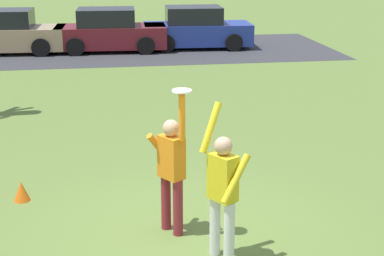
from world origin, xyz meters
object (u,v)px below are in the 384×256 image
(parked_car_tan, at_px, (7,33))
(parked_car_blue, at_px, (196,29))
(frisbee_disc, at_px, (182,91))
(person_catcher, at_px, (171,167))
(person_defender, at_px, (223,188))
(parked_car_maroon, at_px, (110,32))
(field_cone_orange, at_px, (22,191))

(parked_car_tan, bearing_deg, parked_car_blue, 2.82)
(frisbee_disc, height_order, parked_car_tan, frisbee_disc)
(frisbee_disc, xyz_separation_m, parked_car_tan, (-4.34, 15.45, -1.37))
(frisbee_disc, bearing_deg, person_catcher, 123.06)
(person_catcher, xyz_separation_m, parked_car_tan, (-4.22, 15.26, -0.25))
(frisbee_disc, relative_size, parked_car_tan, 0.06)
(person_defender, relative_size, parked_car_blue, 0.49)
(person_defender, xyz_separation_m, frisbee_disc, (-0.42, 0.65, 1.11))
(parked_car_tan, distance_m, parked_car_blue, 7.08)
(frisbee_disc, distance_m, parked_car_blue, 15.77)
(person_defender, distance_m, parked_car_maroon, 15.98)
(person_defender, bearing_deg, parked_car_maroon, -29.43)
(person_catcher, bearing_deg, parked_car_maroon, 148.71)
(person_defender, bearing_deg, parked_car_blue, -41.24)
(person_catcher, relative_size, frisbee_disc, 7.98)
(person_defender, relative_size, parked_car_maroon, 0.49)
(person_defender, height_order, parked_car_tan, person_defender)
(parked_car_maroon, relative_size, field_cone_orange, 13.06)
(parked_car_tan, bearing_deg, parked_car_maroon, 0.30)
(frisbee_disc, height_order, field_cone_orange, frisbee_disc)
(person_catcher, distance_m, parked_car_maroon, 15.12)
(parked_car_blue, xyz_separation_m, field_cone_orange, (-5.08, -13.85, -0.57))
(person_catcher, distance_m, field_cone_orange, 2.77)
(parked_car_maroon, bearing_deg, field_cone_orange, -94.65)
(parked_car_maroon, bearing_deg, frisbee_disc, -85.12)
(parked_car_maroon, height_order, parked_car_blue, same)
(parked_car_maroon, relative_size, parked_car_blue, 1.00)
(frisbee_disc, bearing_deg, parked_car_blue, 79.96)
(parked_car_maroon, distance_m, field_cone_orange, 13.80)
(person_defender, distance_m, parked_car_blue, 16.28)
(frisbee_disc, height_order, parked_car_blue, frisbee_disc)
(person_defender, height_order, frisbee_disc, frisbee_disc)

